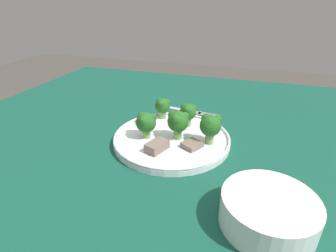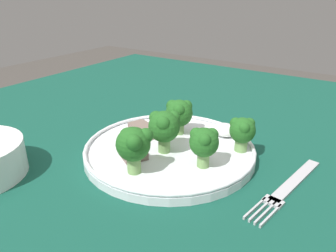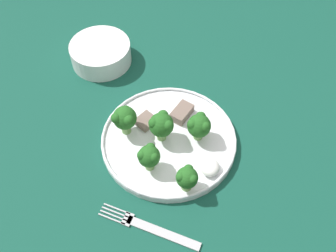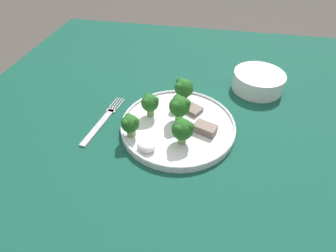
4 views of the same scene
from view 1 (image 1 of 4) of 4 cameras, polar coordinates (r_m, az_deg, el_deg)
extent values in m
cube|color=#114738|center=(0.61, 0.79, -4.70)|extent=(1.12, 1.19, 0.03)
cylinder|color=brown|center=(1.40, -14.56, -4.64)|extent=(0.06, 0.06, 0.75)
cylinder|color=brown|center=(1.28, 32.49, -11.70)|extent=(0.06, 0.06, 0.75)
cylinder|color=white|center=(0.60, 0.52, -2.86)|extent=(0.26, 0.26, 0.01)
torus|color=white|center=(0.59, 0.52, -2.11)|extent=(0.26, 0.26, 0.01)
cube|color=#B2B2B7|center=(0.76, 2.50, 3.56)|extent=(0.04, 0.13, 0.00)
cube|color=#B2B2B7|center=(0.74, 7.12, 2.65)|extent=(0.03, 0.02, 0.00)
cube|color=#B2B2B7|center=(0.73, 8.73, 1.99)|extent=(0.01, 0.05, 0.00)
cube|color=#B2B2B7|center=(0.73, 8.90, 2.18)|extent=(0.01, 0.05, 0.00)
cube|color=#B2B2B7|center=(0.74, 9.07, 2.37)|extent=(0.01, 0.05, 0.00)
cube|color=#B2B2B7|center=(0.74, 9.23, 2.56)|extent=(0.01, 0.05, 0.00)
cylinder|color=white|center=(0.42, 20.96, -16.98)|extent=(0.14, 0.14, 0.05)
cylinder|color=white|center=(0.42, 20.89, -17.28)|extent=(0.11, 0.11, 0.04)
cylinder|color=#709E56|center=(0.58, 2.14, -1.61)|extent=(0.02, 0.02, 0.02)
sphere|color=#215B1E|center=(0.57, 2.19, 0.95)|extent=(0.05, 0.05, 0.05)
sphere|color=#215B1E|center=(0.55, 1.81, 1.34)|extent=(0.02, 0.02, 0.02)
sphere|color=#215B1E|center=(0.57, 3.57, 2.04)|extent=(0.02, 0.02, 0.02)
sphere|color=#215B1E|center=(0.57, 1.21, 2.34)|extent=(0.02, 0.02, 0.02)
cylinder|color=#709E56|center=(0.59, -4.72, -1.56)|extent=(0.02, 0.02, 0.02)
sphere|color=#215B1E|center=(0.58, -4.81, 0.74)|extent=(0.05, 0.05, 0.05)
sphere|color=#215B1E|center=(0.56, -5.37, 1.10)|extent=(0.02, 0.02, 0.02)
sphere|color=#215B1E|center=(0.58, -3.52, 1.77)|extent=(0.02, 0.02, 0.02)
sphere|color=#215B1E|center=(0.58, -5.68, 2.06)|extent=(0.02, 0.02, 0.02)
cylinder|color=#709E56|center=(0.57, 9.09, -2.33)|extent=(0.02, 0.02, 0.03)
sphere|color=#215B1E|center=(0.56, 9.30, 0.26)|extent=(0.05, 0.05, 0.05)
sphere|color=#215B1E|center=(0.54, 9.14, 0.63)|extent=(0.02, 0.02, 0.02)
sphere|color=#215B1E|center=(0.56, 10.68, 1.33)|extent=(0.02, 0.02, 0.02)
sphere|color=#215B1E|center=(0.56, 8.29, 1.65)|extent=(0.02, 0.02, 0.02)
cylinder|color=#709E56|center=(0.64, 4.32, 1.01)|extent=(0.02, 0.02, 0.02)
sphere|color=#215B1E|center=(0.63, 4.39, 3.10)|extent=(0.04, 0.04, 0.04)
sphere|color=#215B1E|center=(0.62, 4.15, 3.45)|extent=(0.02, 0.02, 0.02)
sphere|color=#215B1E|center=(0.63, 5.48, 3.95)|extent=(0.02, 0.02, 0.02)
sphere|color=#215B1E|center=(0.64, 3.63, 4.17)|extent=(0.02, 0.02, 0.02)
cylinder|color=#709E56|center=(0.68, -1.18, 2.57)|extent=(0.02, 0.02, 0.02)
sphere|color=#215B1E|center=(0.67, -1.20, 4.40)|extent=(0.04, 0.04, 0.04)
sphere|color=#215B1E|center=(0.66, -1.54, 4.74)|extent=(0.02, 0.02, 0.02)
sphere|color=#215B1E|center=(0.67, -0.23, 5.17)|extent=(0.02, 0.02, 0.02)
sphere|color=#215B1E|center=(0.68, -1.87, 5.35)|extent=(0.02, 0.02, 0.02)
cube|color=#756056|center=(0.54, -2.43, -4.41)|extent=(0.06, 0.04, 0.02)
cube|color=#756056|center=(0.55, 5.22, -4.11)|extent=(0.05, 0.05, 0.01)
ellipsoid|color=white|center=(0.66, -5.27, 1.54)|extent=(0.04, 0.03, 0.02)
camera|label=2|loc=(0.78, 36.39, 17.69)|focal=35.00mm
camera|label=3|loc=(1.01, 3.73, 45.86)|focal=42.00mm
camera|label=4|loc=(0.74, -41.76, 29.55)|focal=28.00mm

